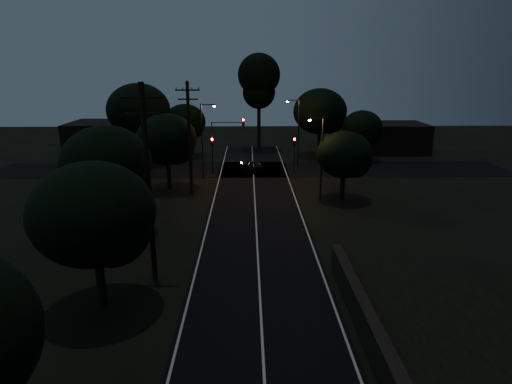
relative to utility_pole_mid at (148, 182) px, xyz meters
name	(u,v)px	position (x,y,z in m)	size (l,w,h in m)	color
road_surface	(255,196)	(6.00, 16.12, -5.73)	(60.00, 70.00, 0.03)	black
utility_pole_mid	(148,182)	(0.00, 0.00, 0.00)	(2.20, 0.30, 11.00)	black
utility_pole_far	(189,137)	(0.00, 17.00, -0.25)	(2.20, 0.30, 10.50)	black
tree_left_b	(97,217)	(-1.79, -3.12, -0.86)	(5.91, 5.91, 7.52)	black
tree_left_c	(109,166)	(-4.28, 6.87, -0.64)	(6.24, 6.24, 7.88)	black
tree_left_d	(169,141)	(-2.29, 18.88, -0.93)	(5.85, 5.85, 7.43)	black
tree_far_nw	(186,123)	(-2.80, 34.89, -1.21)	(5.53, 5.53, 7.00)	black
tree_far_w	(141,112)	(-7.73, 30.84, 0.66)	(7.72, 7.72, 9.84)	black
tree_far_ne	(322,113)	(15.25, 34.86, 0.09)	(7.12, 7.12, 9.00)	black
tree_far_e	(364,128)	(20.18, 31.90, -1.59)	(5.05, 5.05, 6.41)	black
tree_right_a	(346,156)	(14.17, 14.90, -1.67)	(4.94, 4.94, 6.27)	black
tall_pine	(259,81)	(7.00, 40.00, 4.05)	(5.98, 5.98, 13.59)	black
building_left	(108,138)	(-14.00, 37.00, -3.54)	(10.00, 8.00, 4.40)	black
building_right	(392,137)	(26.00, 38.00, -3.74)	(9.00, 7.00, 4.00)	black
signal_left	(212,149)	(1.40, 24.99, -2.90)	(0.28, 0.35, 4.10)	black
signal_right	(294,149)	(10.60, 24.99, -2.90)	(0.28, 0.35, 4.10)	black
signal_mast	(227,136)	(3.09, 24.99, -1.40)	(3.70, 0.35, 6.25)	black
streetlight_a	(204,136)	(0.69, 23.00, -1.10)	(1.66, 0.26, 8.00)	black
streetlight_b	(297,128)	(11.31, 29.00, -1.10)	(1.66, 0.26, 8.00)	black
streetlight_c	(320,153)	(11.83, 15.00, -1.39)	(1.46, 0.26, 7.50)	black
car	(253,166)	(5.93, 26.15, -5.08)	(1.56, 3.88, 1.32)	black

